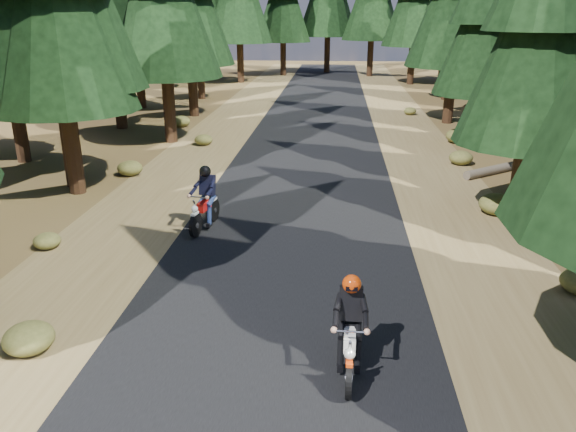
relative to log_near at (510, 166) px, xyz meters
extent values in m
plane|color=#442F18|center=(-7.54, -10.20, -0.16)|extent=(120.00, 120.00, 0.00)
cube|color=black|center=(-7.54, -5.20, -0.15)|extent=(6.00, 100.00, 0.01)
cube|color=brown|center=(-12.14, -5.20, -0.16)|extent=(3.20, 100.00, 0.01)
cube|color=brown|center=(-2.94, -5.20, -0.16)|extent=(3.20, 100.00, 0.01)
cylinder|color=black|center=(-14.80, -4.02, 2.51)|extent=(0.51, 0.51, 5.34)
cylinder|color=black|center=(-1.49, -5.72, 2.10)|extent=(0.48, 0.48, 4.52)
cone|color=black|center=(-1.49, -5.72, 4.92)|extent=(3.84, 3.84, 5.65)
cylinder|color=black|center=(-15.25, -3.24, 3.05)|extent=(0.56, 0.56, 6.43)
cylinder|color=black|center=(0.74, -2.81, 2.76)|extent=(0.53, 0.53, 5.84)
cylinder|color=black|center=(-18.67, -0.27, 2.62)|extent=(0.52, 0.52, 5.56)
cylinder|color=black|center=(-13.90, 3.69, 2.70)|extent=(0.53, 0.53, 5.72)
cylinder|color=black|center=(-0.56, 3.87, 2.09)|extent=(0.48, 0.48, 4.51)
cone|color=black|center=(-0.56, 3.87, 4.91)|extent=(3.83, 3.83, 5.64)
cylinder|color=black|center=(-17.30, 6.65, 3.02)|extent=(0.55, 0.55, 6.37)
cylinder|color=black|center=(2.94, 6.61, 3.08)|extent=(0.56, 0.56, 6.47)
cylinder|color=black|center=(-14.54, 10.56, 2.66)|extent=(0.53, 0.53, 5.64)
cylinder|color=black|center=(-0.61, 9.54, 2.75)|extent=(0.53, 0.53, 5.83)
cylinder|color=black|center=(-18.40, 13.02, 2.56)|extent=(0.52, 0.52, 5.45)
cone|color=black|center=(-18.40, 13.02, 5.97)|extent=(4.63, 4.63, 6.81)
cylinder|color=black|center=(3.98, 13.95, 2.15)|extent=(0.48, 0.48, 4.61)
cone|color=black|center=(3.98, 13.95, 5.03)|extent=(3.92, 3.92, 5.77)
cylinder|color=black|center=(-15.66, 17.26, 2.05)|extent=(0.48, 0.48, 4.42)
cone|color=black|center=(-15.66, 17.26, 4.81)|extent=(3.76, 3.76, 5.52)
cylinder|color=black|center=(0.80, 18.21, 2.72)|extent=(0.53, 0.53, 5.76)
cylinder|color=black|center=(-19.33, 22.57, 2.21)|extent=(0.49, 0.49, 4.75)
cone|color=black|center=(-19.33, 22.57, 5.18)|extent=(4.04, 4.04, 5.93)
cylinder|color=black|center=(5.48, 21.89, 2.67)|extent=(0.53, 0.53, 5.66)
cone|color=black|center=(5.48, 21.89, 6.21)|extent=(4.81, 4.81, 7.07)
cylinder|color=black|center=(-20.54, 11.80, 3.04)|extent=(0.56, 0.56, 6.40)
cylinder|color=black|center=(5.46, 15.80, 2.84)|extent=(0.54, 0.54, 6.00)
cylinder|color=black|center=(-14.54, 26.80, 3.04)|extent=(0.56, 0.56, 6.40)
cylinder|color=black|center=(-0.54, 26.80, 2.84)|extent=(0.54, 0.54, 6.00)
cylinder|color=black|center=(-17.54, 29.80, 3.24)|extent=(0.57, 0.57, 6.80)
cylinder|color=black|center=(2.46, 29.80, 3.04)|extent=(0.56, 0.56, 6.40)
cylinder|color=black|center=(-11.54, 32.80, 2.84)|extent=(0.54, 0.54, 6.00)
cylinder|color=black|center=(-3.54, 32.80, 3.04)|extent=(0.56, 0.56, 6.40)
cylinder|color=black|center=(-7.54, 35.80, 3.24)|extent=(0.57, 0.57, 6.80)
cylinder|color=black|center=(-20.54, 25.80, 2.64)|extent=(0.52, 0.52, 5.60)
cone|color=black|center=(-20.54, 25.80, 6.14)|extent=(4.76, 4.76, 7.00)
cylinder|color=black|center=(5.46, 25.80, 2.84)|extent=(0.54, 0.54, 6.00)
cylinder|color=#4C4233|center=(0.00, 0.00, 0.00)|extent=(4.01, 3.21, 0.32)
ellipsoid|color=#474C1E|center=(-1.80, -4.99, 0.14)|extent=(1.01, 1.01, 0.61)
ellipsoid|color=#474C1E|center=(-11.65, -12.89, 0.10)|extent=(0.86, 0.86, 0.52)
ellipsoid|color=#474C1E|center=(-12.30, 3.19, 0.08)|extent=(0.79, 0.79, 0.47)
ellipsoid|color=#474C1E|center=(-13.82, -1.88, 0.11)|extent=(0.89, 0.89, 0.53)
ellipsoid|color=#474C1E|center=(-2.28, 11.89, 0.05)|extent=(0.70, 0.70, 0.42)
ellipsoid|color=#474C1E|center=(-1.67, 0.70, 0.11)|extent=(0.90, 0.90, 0.54)
ellipsoid|color=#474C1E|center=(-1.03, 4.56, 0.16)|extent=(1.07, 1.07, 0.64)
ellipsoid|color=#474C1E|center=(-13.55, -8.52, 0.04)|extent=(0.66, 0.66, 0.39)
ellipsoid|color=#474C1E|center=(-14.41, 7.23, 0.12)|extent=(0.94, 0.94, 0.56)
cube|color=black|center=(-6.19, -13.04, 0.97)|extent=(0.38, 0.24, 0.54)
sphere|color=#B13107|center=(-6.19, -13.04, 1.36)|extent=(0.31, 0.31, 0.30)
cube|color=black|center=(-9.94, -6.88, 1.00)|extent=(0.42, 0.30, 0.55)
sphere|color=black|center=(-9.94, -6.88, 1.41)|extent=(0.36, 0.36, 0.31)
camera|label=1|loc=(-6.51, -20.80, 5.35)|focal=35.00mm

